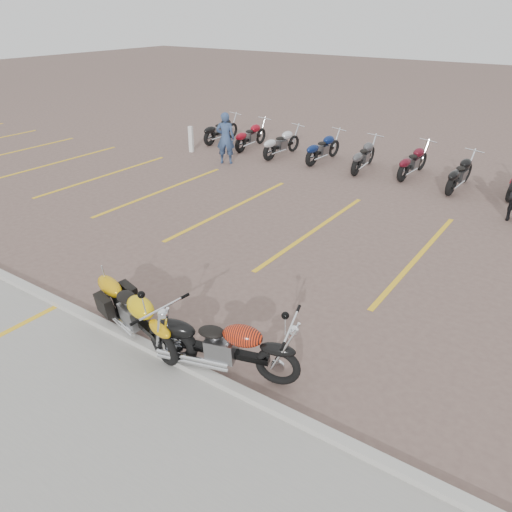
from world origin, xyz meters
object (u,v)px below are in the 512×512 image
Objects in this scene: yellow_cruiser at (137,313)px; flame_cruiser at (222,346)px; person_a at (225,138)px; bollard at (191,139)px.

yellow_cruiser reaches higher than flame_cruiser.
flame_cruiser is 11.71m from person_a.
bollard reaches higher than yellow_cruiser.
flame_cruiser is 13.42m from bollard.
yellow_cruiser is 1.32× the size of person_a.
flame_cruiser is 2.36× the size of bollard.
bollard reaches higher than flame_cruiser.
bollard is (-7.46, 9.86, -0.00)m from yellow_cruiser.
flame_cruiser is at bearing -46.60° from bollard.
person_a is 2.18m from bollard.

